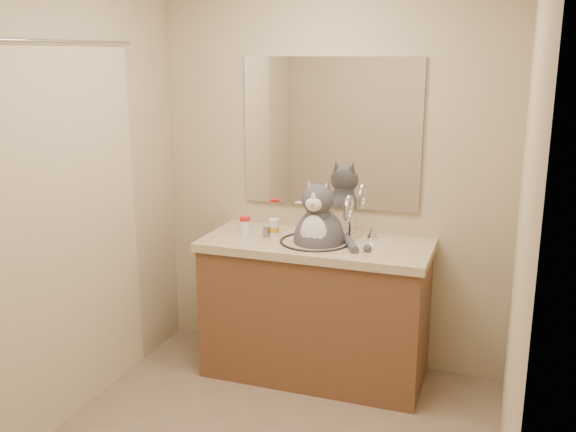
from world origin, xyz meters
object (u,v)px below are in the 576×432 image
object	(u,v)px
cat	(319,237)
grey_canister	(266,232)
pill_bottle_orange	(274,228)
pill_bottle_redcap	(245,225)

from	to	relation	value
cat	grey_canister	size ratio (longest dim) A/B	9.62
cat	pill_bottle_orange	xyz separation A→B (m)	(-0.29, 0.04, 0.02)
pill_bottle_orange	grey_canister	size ratio (longest dim) A/B	1.68
grey_canister	pill_bottle_redcap	bearing A→B (deg)	171.57
cat	pill_bottle_redcap	world-z (taller)	cat
cat	pill_bottle_redcap	xyz separation A→B (m)	(-0.47, 0.02, 0.02)
cat	pill_bottle_redcap	bearing A→B (deg)	177.62
pill_bottle_redcap	pill_bottle_orange	xyz separation A→B (m)	(0.18, 0.02, -0.00)
cat	grey_canister	xyz separation A→B (m)	(-0.33, -0.00, -0.00)
cat	pill_bottle_orange	bearing A→B (deg)	173.03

